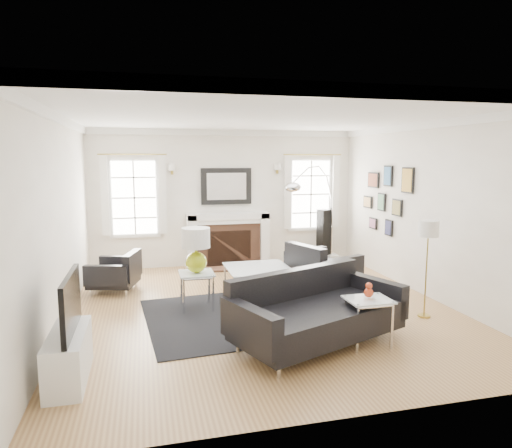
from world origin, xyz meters
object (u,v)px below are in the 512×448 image
object	(u,v)px
gourd_lamp	(196,247)
armchair_right	(320,269)
sofa	(314,313)
arc_floor_lamp	(314,213)
fireplace	(228,240)
coffee_table	(258,269)
armchair_left	(117,273)

from	to	relation	value
gourd_lamp	armchair_right	bearing A→B (deg)	10.60
sofa	arc_floor_lamp	bearing A→B (deg)	69.20
fireplace	gourd_lamp	xyz separation A→B (m)	(-0.95, -2.58, 0.39)
armchair_right	gourd_lamp	size ratio (longest dim) A/B	1.90
armchair_right	coffee_table	xyz separation A→B (m)	(-1.04, 0.10, 0.04)
gourd_lamp	arc_floor_lamp	distance (m)	3.10
sofa	armchair_right	bearing A→B (deg)	66.48
fireplace	arc_floor_lamp	distance (m)	1.87
fireplace	armchair_left	size ratio (longest dim) A/B	1.73
sofa	armchair_left	bearing A→B (deg)	130.55
armchair_left	armchair_right	distance (m)	3.40
fireplace	arc_floor_lamp	bearing A→B (deg)	-26.82
arc_floor_lamp	sofa	bearing A→B (deg)	-110.80
fireplace	gourd_lamp	world-z (taller)	gourd_lamp
fireplace	armchair_left	xyz separation A→B (m)	(-2.15, -1.35, -0.23)
sofa	armchair_right	xyz separation A→B (m)	(0.87, 2.00, 0.00)
coffee_table	arc_floor_lamp	world-z (taller)	arc_floor_lamp
sofa	arc_floor_lamp	world-z (taller)	arc_floor_lamp
sofa	arc_floor_lamp	xyz separation A→B (m)	(1.29, 3.39, 0.78)
armchair_right	coffee_table	distance (m)	1.04
fireplace	coffee_table	world-z (taller)	fireplace
armchair_right	arc_floor_lamp	size ratio (longest dim) A/B	0.59
sofa	armchair_left	xyz separation A→B (m)	(-2.43, 2.84, -0.07)
armchair_left	gourd_lamp	xyz separation A→B (m)	(1.20, -1.23, 0.63)
armchair_left	arc_floor_lamp	world-z (taller)	arc_floor_lamp
gourd_lamp	arc_floor_lamp	bearing A→B (deg)	35.33
armchair_right	coffee_table	world-z (taller)	armchair_right
coffee_table	arc_floor_lamp	size ratio (longest dim) A/B	0.47
coffee_table	armchair_left	bearing A→B (deg)	161.94
gourd_lamp	armchair_left	bearing A→B (deg)	134.26
fireplace	sofa	world-z (taller)	fireplace
gourd_lamp	arc_floor_lamp	world-z (taller)	arc_floor_lamp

